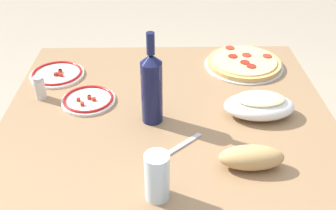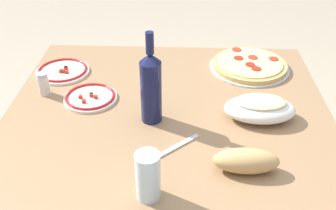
% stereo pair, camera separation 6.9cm
% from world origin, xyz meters
% --- Properties ---
extents(dining_table, '(1.13, 1.05, 0.73)m').
position_xyz_m(dining_table, '(0.00, 0.00, 0.61)').
color(dining_table, '#93704C').
rests_on(dining_table, ground).
extents(pepperoni_pizza, '(0.33, 0.33, 0.03)m').
position_xyz_m(pepperoni_pizza, '(0.32, 0.34, 0.74)').
color(pepperoni_pizza, '#B7B7BC').
rests_on(pepperoni_pizza, dining_table).
extents(baked_pasta_dish, '(0.24, 0.15, 0.08)m').
position_xyz_m(baked_pasta_dish, '(0.31, -0.02, 0.77)').
color(baked_pasta_dish, white).
rests_on(baked_pasta_dish, dining_table).
extents(wine_bottle, '(0.07, 0.07, 0.32)m').
position_xyz_m(wine_bottle, '(-0.05, -0.04, 0.85)').
color(wine_bottle, '#141942').
rests_on(wine_bottle, dining_table).
extents(water_glass, '(0.07, 0.07, 0.14)m').
position_xyz_m(water_glass, '(-0.04, -0.39, 0.80)').
color(water_glass, silver).
rests_on(water_glass, dining_table).
extents(side_plate_near, '(0.21, 0.21, 0.02)m').
position_xyz_m(side_plate_near, '(-0.44, 0.27, 0.73)').
color(side_plate_near, white).
rests_on(side_plate_near, dining_table).
extents(side_plate_far, '(0.19, 0.19, 0.02)m').
position_xyz_m(side_plate_far, '(-0.29, 0.07, 0.73)').
color(side_plate_far, white).
rests_on(side_plate_far, dining_table).
extents(bread_loaf, '(0.19, 0.08, 0.07)m').
position_xyz_m(bread_loaf, '(0.23, -0.28, 0.76)').
color(bread_loaf, tan).
rests_on(bread_loaf, dining_table).
extents(spice_shaker, '(0.04, 0.04, 0.09)m').
position_xyz_m(spice_shaker, '(-0.46, 0.10, 0.77)').
color(spice_shaker, silver).
rests_on(spice_shaker, dining_table).
extents(fork_right, '(0.14, 0.13, 0.00)m').
position_xyz_m(fork_right, '(0.04, -0.19, 0.73)').
color(fork_right, '#B7B7BC').
rests_on(fork_right, dining_table).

